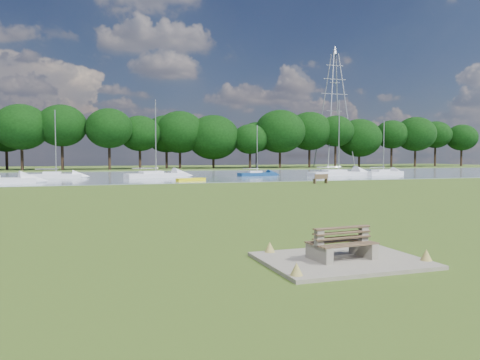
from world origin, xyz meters
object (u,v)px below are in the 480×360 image
object	(u,v)px
bench_pair	(342,245)
kayak	(191,180)
sailboat_3	(383,172)
sailboat_7	(338,172)
sailboat_4	(257,173)
sailboat_2	(56,174)
riverbank_bench	(321,179)
pylon	(335,91)
sailboat_6	(155,174)

from	to	relation	value
bench_pair	kayak	bearing A→B (deg)	78.03
sailboat_3	sailboat_7	distance (m)	7.23
kayak	sailboat_4	size ratio (longest dim) A/B	0.49
sailboat_2	sailboat_7	size ratio (longest dim) A/B	0.81
bench_pair	kayak	xyz separation A→B (m)	(4.69, 39.33, -0.26)
riverbank_bench	pylon	world-z (taller)	pylon
sailboat_2	sailboat_3	world-z (taller)	sailboat_2
pylon	sailboat_7	xyz separation A→B (m)	(-21.01, -37.59, -16.99)
sailboat_7	riverbank_bench	bearing A→B (deg)	-127.84
kayak	sailboat_6	world-z (taller)	sailboat_6
pylon	sailboat_3	size ratio (longest dim) A/B	3.52
bench_pair	pylon	size ratio (longest dim) A/B	0.07
pylon	kayak	bearing A→B (deg)	-134.23
bench_pair	sailboat_6	world-z (taller)	sailboat_6
kayak	sailboat_3	xyz separation A→B (m)	(29.72, 6.88, 0.30)
riverbank_bench	sailboat_4	world-z (taller)	sailboat_4
pylon	sailboat_6	distance (m)	60.47
sailboat_4	bench_pair	bearing A→B (deg)	-115.49
sailboat_3	sailboat_6	xyz separation A→B (m)	(-32.23, 2.42, 0.04)
kayak	sailboat_2	bearing A→B (deg)	122.33
sailboat_4	sailboat_2	bearing A→B (deg)	166.40
sailboat_2	sailboat_4	xyz separation A→B (m)	(25.74, -2.82, -0.05)
pylon	sailboat_6	bearing A→B (deg)	-142.44
pylon	sailboat_2	xyz separation A→B (m)	(-57.95, -32.38, -17.00)
sailboat_3	sailboat_7	xyz separation A→B (m)	(-7.23, 0.20, 0.03)
pylon	sailboat_7	world-z (taller)	pylon
sailboat_7	sailboat_3	bearing A→B (deg)	-3.55
riverbank_bench	sailboat_3	xyz separation A→B (m)	(17.90, 14.53, 0.03)
bench_pair	sailboat_6	distance (m)	48.67
pylon	sailboat_6	world-z (taller)	pylon
pylon	sailboat_4	distance (m)	50.67
riverbank_bench	sailboat_2	distance (m)	32.98
sailboat_4	sailboat_7	distance (m)	11.45
pylon	sailboat_3	bearing A→B (deg)	-110.03
sailboat_2	sailboat_4	world-z (taller)	sailboat_2
bench_pair	kayak	size ratio (longest dim) A/B	0.53
bench_pair	kayak	distance (m)	39.60
kayak	riverbank_bench	bearing A→B (deg)	-50.18
bench_pair	sailboat_4	distance (m)	51.35
sailboat_3	sailboat_6	distance (m)	32.32
riverbank_bench	pylon	size ratio (longest dim) A/B	0.06
bench_pair	riverbank_bench	xyz separation A→B (m)	(16.51, 31.68, 0.02)
riverbank_bench	sailboat_6	xyz separation A→B (m)	(-14.33, 16.94, 0.07)
sailboat_4	sailboat_6	xyz separation A→B (m)	(-13.80, -0.18, 0.08)
bench_pair	sailboat_6	bearing A→B (deg)	82.26
pylon	sailboat_7	distance (m)	46.30
bench_pair	sailboat_3	size ratio (longest dim) A/B	0.23
sailboat_6	sailboat_3	bearing A→B (deg)	-18.54
riverbank_bench	pylon	distance (m)	63.50
sailboat_2	sailboat_4	distance (m)	25.89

